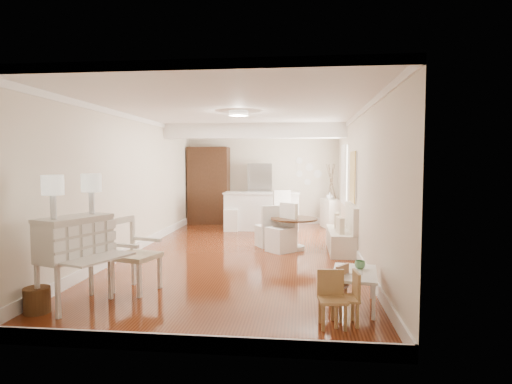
% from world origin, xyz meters
% --- Properties ---
extents(room, '(9.00, 9.04, 2.82)m').
position_xyz_m(room, '(0.04, 0.32, 1.98)').
color(room, brown).
rests_on(room, ground).
extents(secretary_bureau, '(1.18, 1.19, 1.17)m').
position_xyz_m(secretary_bureau, '(-1.70, -3.31, 0.58)').
color(secretary_bureau, silver).
rests_on(secretary_bureau, ground).
extents(gustavian_armchair, '(0.75, 0.75, 1.05)m').
position_xyz_m(gustavian_armchair, '(-1.18, -2.60, 0.53)').
color(gustavian_armchair, white).
rests_on(gustavian_armchair, ground).
extents(wicker_basket, '(0.40, 0.40, 0.31)m').
position_xyz_m(wicker_basket, '(-2.05, -3.60, 0.16)').
color(wicker_basket, '#513319').
rests_on(wicker_basket, ground).
extents(kids_table, '(0.67, 0.98, 0.45)m').
position_xyz_m(kids_table, '(1.86, -2.96, 0.23)').
color(kids_table, silver).
rests_on(kids_table, ground).
extents(kids_chair_a, '(0.33, 0.33, 0.62)m').
position_xyz_m(kids_chair_a, '(1.68, -3.58, 0.31)').
color(kids_chair_a, tan).
rests_on(kids_chair_a, ground).
extents(kids_chair_b, '(0.40, 0.40, 0.59)m').
position_xyz_m(kids_chair_b, '(1.59, -3.06, 0.30)').
color(kids_chair_b, '#AE7A4F').
rests_on(kids_chair_b, ground).
extents(kids_chair_c, '(0.34, 0.34, 0.63)m').
position_xyz_m(kids_chair_c, '(1.53, -3.67, 0.32)').
color(kids_chair_c, '#AC834E').
rests_on(kids_chair_c, ground).
extents(banquette, '(0.52, 1.60, 0.98)m').
position_xyz_m(banquette, '(1.99, 0.50, 0.49)').
color(banquette, silver).
rests_on(banquette, ground).
extents(dining_table, '(1.25, 1.25, 0.67)m').
position_xyz_m(dining_table, '(1.02, 0.54, 0.34)').
color(dining_table, '#422715').
rests_on(dining_table, ground).
extents(slip_chair_near, '(0.68, 0.68, 1.00)m').
position_xyz_m(slip_chair_near, '(0.76, 0.33, 0.50)').
color(slip_chair_near, white).
rests_on(slip_chair_near, ground).
extents(slip_chair_far, '(0.60, 0.61, 0.92)m').
position_xyz_m(slip_chair_far, '(0.44, 0.84, 0.46)').
color(slip_chair_far, silver).
rests_on(slip_chair_far, ground).
extents(breakfast_counter, '(2.05, 0.65, 1.03)m').
position_xyz_m(breakfast_counter, '(0.10, 3.10, 0.52)').
color(breakfast_counter, white).
rests_on(breakfast_counter, ground).
extents(bar_stool_left, '(0.40, 0.40, 0.94)m').
position_xyz_m(bar_stool_left, '(-0.71, 2.85, 0.47)').
color(bar_stool_left, white).
rests_on(bar_stool_left, ground).
extents(bar_stool_right, '(0.59, 0.59, 1.13)m').
position_xyz_m(bar_stool_right, '(0.75, 2.28, 0.57)').
color(bar_stool_right, silver).
rests_on(bar_stool_right, ground).
extents(pantry_cabinet, '(1.20, 0.60, 2.30)m').
position_xyz_m(pantry_cabinet, '(-1.60, 4.18, 1.15)').
color(pantry_cabinet, '#381E11').
rests_on(pantry_cabinet, ground).
extents(fridge, '(0.75, 0.65, 1.80)m').
position_xyz_m(fridge, '(0.30, 4.15, 0.90)').
color(fridge, silver).
rests_on(fridge, ground).
extents(sideboard, '(0.58, 0.92, 0.81)m').
position_xyz_m(sideboard, '(2.00, 3.69, 0.41)').
color(sideboard, white).
rests_on(sideboard, ground).
extents(pencil_cup, '(0.18, 0.18, 0.11)m').
position_xyz_m(pencil_cup, '(1.95, -2.80, 0.51)').
color(pencil_cup, '#5C9F66').
rests_on(pencil_cup, kids_table).
extents(branch_vase, '(0.25, 0.25, 0.20)m').
position_xyz_m(branch_vase, '(1.96, 3.71, 0.91)').
color(branch_vase, white).
rests_on(branch_vase, sideboard).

